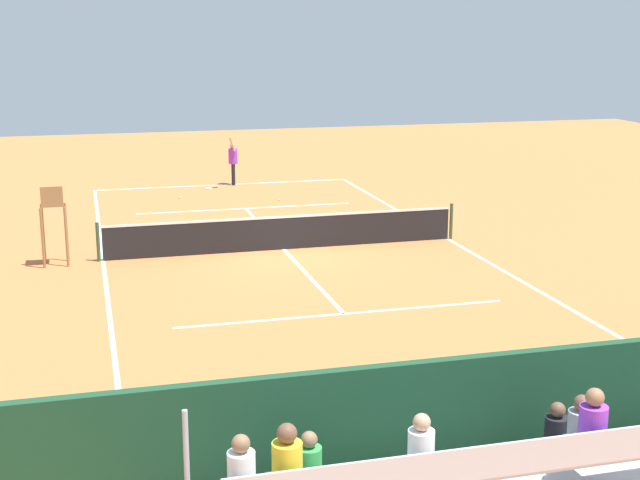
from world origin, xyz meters
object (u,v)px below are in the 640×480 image
tennis_net (284,232)px  tennis_player (233,159)px  tennis_ball_near (279,200)px  tennis_ball_far (180,198)px  equipment_bag (449,463)px  tennis_racket (209,188)px  courtside_bench (584,418)px  umpire_chair (53,217)px  bleacher_stand (557,473)px

tennis_net → tennis_player: bearing=-92.1°
tennis_ball_near → tennis_ball_far: bearing=-22.3°
equipment_bag → tennis_player: tennis_player is taller
tennis_net → tennis_racket: size_ratio=17.68×
tennis_net → courtside_bench: tennis_net is taller
tennis_player → tennis_racket: tennis_player is taller
tennis_player → tennis_racket: 1.61m
equipment_bag → tennis_racket: equipment_bag is taller
tennis_ball_far → tennis_ball_near: bearing=157.7°
umpire_chair → tennis_racket: 11.81m
tennis_ball_near → courtside_bench: bearing=90.3°
tennis_net → courtside_bench: size_ratio=5.72×
equipment_bag → tennis_racket: size_ratio=1.55×
courtside_bench → tennis_racket: 23.64m
bleacher_stand → equipment_bag: bleacher_stand is taller
tennis_racket → tennis_net: bearing=93.8°
tennis_net → equipment_bag: bearing=87.3°
tennis_player → tennis_ball_near: size_ratio=29.18×
tennis_net → bleacher_stand: (0.10, 15.38, 0.48)m
equipment_bag → bleacher_stand: bearing=104.8°
tennis_racket → courtside_bench: bearing=95.4°
tennis_net → tennis_ball_near: bearing=-101.3°
tennis_racket → tennis_ball_far: tennis_ball_far is taller
tennis_ball_far → tennis_net: bearing=103.2°
bleacher_stand → tennis_player: size_ratio=4.70×
tennis_ball_far → equipment_bag: bearing=93.6°
courtside_bench → tennis_ball_near: bearing=-89.7°
tennis_ball_near → bleacher_stand: bearing=86.1°
tennis_player → tennis_ball_far: 3.53m
equipment_bag → tennis_ball_near: 20.61m
bleacher_stand → tennis_ball_near: 22.56m
tennis_racket → tennis_ball_far: (1.31, 1.74, 0.02)m
tennis_net → tennis_racket: bearing=-86.2°
tennis_ball_far → tennis_racket: bearing=-127.0°
umpire_chair → equipment_bag: 14.46m
tennis_net → tennis_player: tennis_player is taller
bleacher_stand → umpire_chair: size_ratio=4.23×
courtside_bench → tennis_ball_near: (0.12, -20.38, -0.53)m
tennis_net → tennis_player: size_ratio=5.35×
umpire_chair → tennis_player: size_ratio=1.11×
tennis_net → courtside_bench: bearing=96.7°
equipment_bag → tennis_ball_near: (-2.05, -20.51, -0.15)m
umpire_chair → courtside_bench: umpire_chair is taller
courtside_bench → tennis_ball_far: bearing=-80.8°
umpire_chair → tennis_ball_far: (-4.20, -8.62, -1.28)m
bleacher_stand → tennis_player: 26.29m
tennis_racket → tennis_ball_far: 2.18m
equipment_bag → courtside_bench: bearing=-176.6°
bleacher_stand → equipment_bag: size_ratio=10.07×
umpire_chair → tennis_net: bearing=-179.0°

